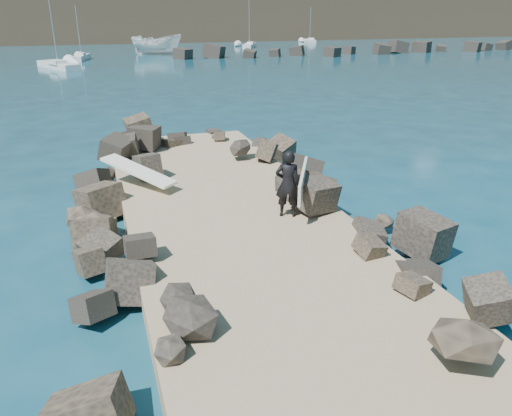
{
  "coord_description": "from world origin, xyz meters",
  "views": [
    {
      "loc": [
        -3.5,
        -11.73,
        5.99
      ],
      "look_at": [
        0.0,
        -1.0,
        1.5
      ],
      "focal_mm": 35.0,
      "sensor_mm": 36.0,
      "label": 1
    }
  ],
  "objects_px": {
    "surfboard_resting": "(139,174)",
    "boat_imported": "(157,44)",
    "surfer_with_board": "(290,183)",
    "sailboat_d": "(249,45)"
  },
  "relations": [
    {
      "from": "boat_imported",
      "to": "sailboat_d",
      "type": "bearing_deg",
      "value": -42.25
    },
    {
      "from": "surfboard_resting",
      "to": "boat_imported",
      "type": "relative_size",
      "value": 0.37
    },
    {
      "from": "sailboat_d",
      "to": "surfer_with_board",
      "type": "bearing_deg",
      "value": -106.52
    },
    {
      "from": "surfer_with_board",
      "to": "sailboat_d",
      "type": "height_order",
      "value": "sailboat_d"
    },
    {
      "from": "surfer_with_board",
      "to": "sailboat_d",
      "type": "xyz_separation_m",
      "value": [
        21.9,
        73.82,
        -1.21
      ]
    },
    {
      "from": "boat_imported",
      "to": "surfer_with_board",
      "type": "height_order",
      "value": "boat_imported"
    },
    {
      "from": "boat_imported",
      "to": "sailboat_d",
      "type": "distance_m",
      "value": 19.59
    },
    {
      "from": "surfboard_resting",
      "to": "sailboat_d",
      "type": "relative_size",
      "value": 0.34
    },
    {
      "from": "surfer_with_board",
      "to": "sailboat_d",
      "type": "relative_size",
      "value": 0.27
    },
    {
      "from": "surfboard_resting",
      "to": "boat_imported",
      "type": "height_order",
      "value": "boat_imported"
    }
  ]
}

